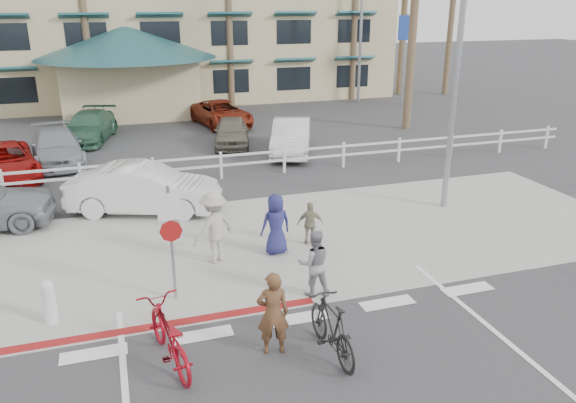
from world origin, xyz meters
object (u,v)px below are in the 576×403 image
object	(u,v)px
sign_post	(171,238)
bike_black	(332,328)
bike_red	(168,336)
car_white_sedan	(144,189)

from	to	relation	value
sign_post	bike_black	world-z (taller)	sign_post
bike_red	car_white_sedan	world-z (taller)	car_white_sedan
bike_red	sign_post	bearing A→B (deg)	-110.52
sign_post	car_white_sedan	distance (m)	5.71
sign_post	bike_red	xyz separation A→B (m)	(-0.38, -2.29, -0.89)
bike_black	car_white_sedan	size ratio (longest dim) A/B	0.41
bike_red	car_white_sedan	size ratio (longest dim) A/B	0.47
bike_black	car_white_sedan	world-z (taller)	car_white_sedan
bike_black	car_white_sedan	distance (m)	8.99
bike_red	bike_black	size ratio (longest dim) A/B	1.14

